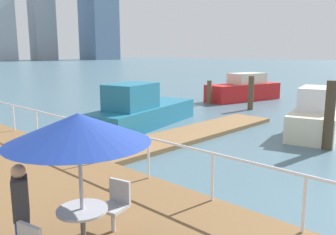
# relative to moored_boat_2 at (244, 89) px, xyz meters

# --- Properties ---
(ground_plane) EXTENTS (300.00, 300.00, 0.00)m
(ground_plane) POSITION_rel_moored_boat_2_xyz_m (-13.80, 6.38, -0.80)
(ground_plane) COLOR #476675
(floating_dock) EXTENTS (11.02, 2.00, 0.18)m
(floating_dock) POSITION_rel_moored_boat_2_xyz_m (-11.79, -4.39, -0.71)
(floating_dock) COLOR olive
(floating_dock) RESTS_ON ground_plane
(boardwalk_railing) EXTENTS (0.06, 25.84, 1.08)m
(boardwalk_railing) POSITION_rel_moored_boat_2_xyz_m (-16.95, -6.57, 0.46)
(boardwalk_railing) COLOR white
(boardwalk_railing) RESTS_ON boardwalk
(dock_piling_0) EXTENTS (0.36, 0.36, 2.55)m
(dock_piling_0) POSITION_rel_moored_boat_2_xyz_m (-9.61, -9.40, 0.48)
(dock_piling_0) COLOR #473826
(dock_piling_0) RESTS_ON ground_plane
(dock_piling_1) EXTENTS (0.32, 0.32, 1.64)m
(dock_piling_1) POSITION_rel_moored_boat_2_xyz_m (-3.39, 0.66, 0.02)
(dock_piling_1) COLOR brown
(dock_piling_1) RESTS_ON ground_plane
(dock_piling_2) EXTENTS (0.34, 0.34, 2.10)m
(dock_piling_2) POSITION_rel_moored_boat_2_xyz_m (-3.51, -2.64, 0.25)
(dock_piling_2) COLOR brown
(dock_piling_2) RESTS_ON ground_plane
(moored_boat_2) EXTENTS (6.23, 3.29, 2.01)m
(moored_boat_2) POSITION_rel_moored_boat_2_xyz_m (0.00, 0.00, 0.00)
(moored_boat_2) COLOR red
(moored_boat_2) RESTS_ON ground_plane
(moored_boat_3) EXTENTS (6.01, 3.11, 2.07)m
(moored_boat_3) POSITION_rel_moored_boat_2_xyz_m (-7.08, -8.09, -0.04)
(moored_boat_3) COLOR beige
(moored_boat_3) RESTS_ON ground_plane
(moored_boat_4) EXTENTS (7.12, 3.58, 2.15)m
(moored_boat_4) POSITION_rel_moored_boat_2_xyz_m (-11.58, -1.42, -0.04)
(moored_boat_4) COLOR #1E6B8C
(moored_boat_4) RESTS_ON ground_plane
(cafe_table_round) EXTENTS (0.80, 0.80, 0.74)m
(cafe_table_round) POSITION_rel_moored_boat_2_xyz_m (-19.96, -9.23, 0.27)
(cafe_table_round) COLOR #ADADB2
(cafe_table_round) RESTS_ON boardwalk
(patio_umbrella) EXTENTS (2.20, 2.20, 2.26)m
(patio_umbrella) POSITION_rel_moored_boat_2_xyz_m (-19.96, -9.23, 1.63)
(patio_umbrella) COLOR #B2B2B7
(patio_umbrella) RESTS_ON boardwalk
(cafe_chair_0) EXTENTS (0.56, 0.54, 0.90)m
(cafe_chair_0) POSITION_rel_moored_boat_2_xyz_m (-19.14, -9.03, 0.13)
(cafe_chair_0) COLOR #B7B7BC
(cafe_chair_0) RESTS_ON boardwalk
(pedestrian_2) EXTENTS (0.35, 0.42, 1.58)m
(pedestrian_2) POSITION_rel_moored_boat_2_xyz_m (-20.76, -8.87, 0.41)
(pedestrian_2) COLOR #334C99
(pedestrian_2) RESTS_ON boardwalk
(skyline_tower_7) EXTENTS (13.70, 12.81, 48.89)m
(skyline_tower_7) POSITION_rel_moored_boat_2_xyz_m (74.48, 121.06, 23.64)
(skyline_tower_7) COLOR slate
(skyline_tower_7) RESTS_ON ground_plane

